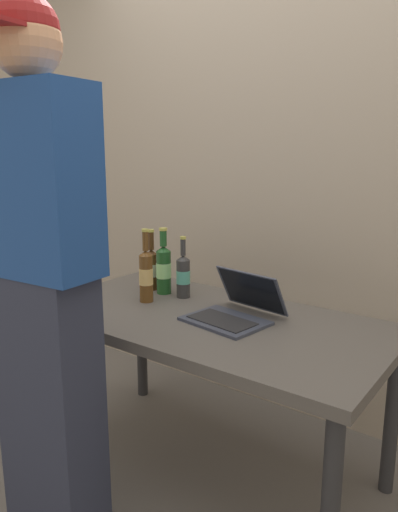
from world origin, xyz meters
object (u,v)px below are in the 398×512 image
beer_bottle_amber (183,275)px  beer_bottle_dark (146,274)px  beer_bottle_brown (164,268)px  beer_bottle_green (152,267)px  person_figure (43,285)px  laptop (235,309)px

beer_bottle_amber → beer_bottle_dark: 0.18m
beer_bottle_brown → beer_bottle_green: beer_bottle_brown is taller
beer_bottle_amber → beer_bottle_green: size_ratio=0.96×
beer_bottle_amber → person_figure: bearing=-86.8°
laptop → beer_bottle_brown: beer_bottle_brown is taller
laptop → beer_bottle_green: size_ratio=1.24×
beer_bottle_dark → beer_bottle_green: bearing=125.4°
beer_bottle_amber → beer_bottle_dark: bearing=-121.7°
beer_bottle_green → person_figure: 0.85m
beer_bottle_green → person_figure: person_figure is taller
beer_bottle_brown → person_figure: person_figure is taller
beer_bottle_brown → beer_bottle_green: size_ratio=1.06×
laptop → person_figure: bearing=-114.8°
beer_bottle_brown → beer_bottle_dark: bearing=-81.5°
beer_bottle_brown → person_figure: size_ratio=0.17×
beer_bottle_brown → beer_bottle_amber: 0.12m
beer_bottle_brown → beer_bottle_dark: size_ratio=0.95×
laptop → beer_bottle_amber: size_ratio=1.29×
laptop → beer_bottle_amber: (-0.36, 0.11, 0.07)m
beer_bottle_green → laptop: bearing=-12.4°
beer_bottle_green → person_figure: size_ratio=0.16×
laptop → beer_bottle_green: (-0.56, 0.12, 0.07)m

